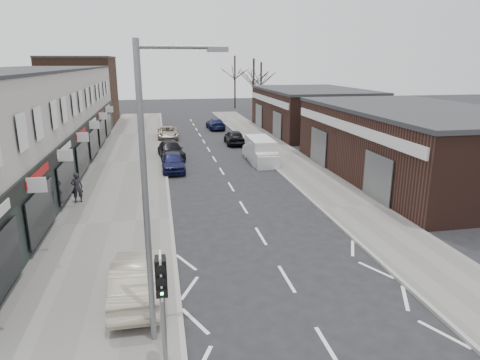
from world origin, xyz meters
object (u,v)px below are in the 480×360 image
street_lamp (152,184)px  pedestrian (77,187)px  parked_car_left_b (171,150)px  warning_sign (144,163)px  traffic_light (162,285)px  parked_car_left_a (173,162)px  parked_car_left_c (168,133)px  parked_car_right_a (260,152)px  parked_car_right_c (216,124)px  parked_car_right_b (234,137)px  white_van (261,151)px  sedan_on_pavement (136,279)px

street_lamp → pedestrian: street_lamp is taller
pedestrian → parked_car_left_b: pedestrian is taller
warning_sign → traffic_light: bearing=-86.9°
parked_car_left_a → parked_car_left_c: 13.60m
warning_sign → parked_car_left_c: warning_sign is taller
parked_car_left_c → parked_car_right_a: size_ratio=0.90×
parked_car_right_a → parked_car_right_c: size_ratio=1.11×
traffic_light → street_lamp: size_ratio=0.39×
traffic_light → street_lamp: 2.52m
street_lamp → parked_car_right_b: 29.94m
white_van → parked_car_right_b: white_van is taller
parked_car_left_c → parked_car_right_c: size_ratio=1.00×
traffic_light → parked_car_left_a: traffic_light is taller
sedan_on_pavement → parked_car_left_c: sedan_on_pavement is taller
sedan_on_pavement → parked_car_left_b: bearing=-95.2°
white_van → parked_car_right_c: size_ratio=1.10×
parked_car_left_b → warning_sign: bearing=-104.3°
street_lamp → parked_car_left_a: bearing=86.7°
white_van → parked_car_right_a: bearing=108.7°
warning_sign → parked_car_right_a: warning_sign is taller
traffic_light → white_van: size_ratio=0.64×
pedestrian → parked_car_right_a: 14.65m
parked_car_left_a → parked_car_right_c: parked_car_left_a is taller
traffic_light → parked_car_left_a: 20.81m
parked_car_left_b → parked_car_left_a: bearing=-95.1°
parked_car_left_a → parked_car_left_b: 4.25m
street_lamp → parked_car_right_a: size_ratio=1.64×
street_lamp → parked_car_left_c: (1.13, 33.10, -4.01)m
traffic_light → white_van: bearing=70.7°
pedestrian → parked_car_left_b: (5.43, 10.69, -0.29)m
parked_car_left_c → parked_car_right_b: parked_car_right_b is taller
warning_sign → parked_car_left_b: 11.19m
traffic_light → street_lamp: bearing=95.9°
white_van → parked_car_left_b: size_ratio=1.05×
white_van → parked_car_left_c: white_van is taller
traffic_light → parked_car_right_a: size_ratio=0.63×
parked_car_left_a → parked_car_right_b: (6.09, 9.30, 0.00)m
warning_sign → parked_car_left_a: size_ratio=0.67×
parked_car_right_a → parked_car_left_a: bearing=12.6°
street_lamp → warning_sign: street_lamp is taller
parked_car_right_b → parked_car_right_a: bearing=96.5°
white_van → parked_car_right_b: bearing=96.5°
warning_sign → parked_car_right_b: 17.88m
parked_car_left_a → parked_car_right_c: 19.74m
sedan_on_pavement → parked_car_right_a: 20.77m
street_lamp → parked_car_left_c: 33.36m
sedan_on_pavement → parked_car_right_c: bearing=-101.9°
warning_sign → parked_car_left_a: warning_sign is taller
sedan_on_pavement → parked_car_left_c: bearing=-93.7°
white_van → parked_car_right_b: (-0.71, 7.77, -0.20)m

